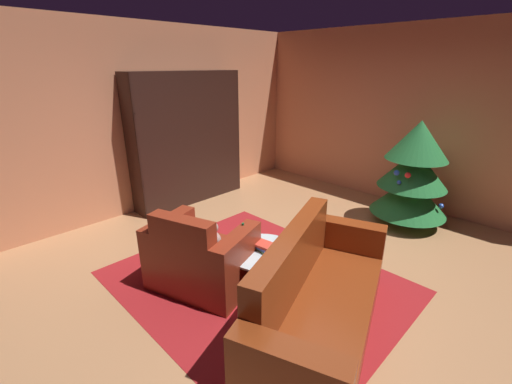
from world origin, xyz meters
TOP-DOWN VIEW (x-y plane):
  - ground_plane at (0.00, 0.00)m, footprint 6.68×6.68m
  - wall_back at (0.00, 2.81)m, footprint 5.52×0.06m
  - wall_left at (-2.73, 0.00)m, footprint 0.06×5.69m
  - area_rug at (-0.03, -0.49)m, footprint 2.85×2.35m
  - bookshelf_unit at (-2.46, 0.52)m, footprint 0.39×1.90m
  - armchair_red at (-0.41, -0.92)m, footprint 1.17×0.99m
  - couch_red at (0.84, -0.66)m, footprint 1.36×2.09m
  - coffee_table at (0.04, -0.47)m, footprint 0.73×0.73m
  - book_stack_on_table at (0.03, -0.46)m, footprint 0.24×0.18m
  - bottle_on_table at (-0.13, -0.58)m, footprint 0.07×0.07m
  - decorated_tree at (0.50, 2.04)m, footprint 1.03×1.03m

SIDE VIEW (x-z plane):
  - ground_plane at x=0.00m, z-range 0.00..0.00m
  - area_rug at x=-0.03m, z-range 0.00..0.01m
  - couch_red at x=0.84m, z-range -0.15..0.78m
  - armchair_red at x=-0.41m, z-range -0.12..0.75m
  - coffee_table at x=0.04m, z-range 0.17..0.57m
  - book_stack_on_table at x=0.03m, z-range 0.41..0.48m
  - bottle_on_table at x=-0.13m, z-range 0.37..0.66m
  - decorated_tree at x=0.50m, z-range 0.02..1.51m
  - bookshelf_unit at x=-2.46m, z-range -0.04..2.04m
  - wall_back at x=0.00m, z-range 0.00..2.75m
  - wall_left at x=-2.73m, z-range 0.00..2.75m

